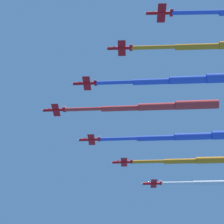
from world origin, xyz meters
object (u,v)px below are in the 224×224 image
(jet_port_inner, at_px, (191,80))
(jet_starboard_mid, at_px, (215,160))
(jet_starboard_inner, at_px, (197,136))
(jet_lead, at_px, (161,106))

(jet_port_inner, relative_size, jet_starboard_mid, 0.99)
(jet_starboard_inner, height_order, jet_starboard_mid, jet_starboard_inner)
(jet_port_inner, height_order, jet_starboard_mid, jet_port_inner)
(jet_starboard_inner, distance_m, jet_starboard_mid, 17.56)
(jet_starboard_mid, bearing_deg, jet_starboard_inner, 159.78)
(jet_starboard_mid, bearing_deg, jet_lead, 151.54)
(jet_port_inner, distance_m, jet_starboard_inner, 29.62)
(jet_lead, relative_size, jet_port_inner, 1.06)
(jet_lead, height_order, jet_starboard_inner, jet_lead)
(jet_starboard_inner, xyz_separation_m, jet_starboard_mid, (16.48, -6.07, -0.15))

